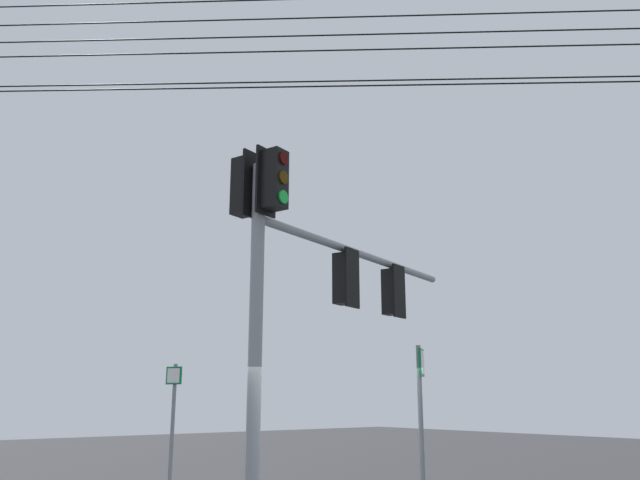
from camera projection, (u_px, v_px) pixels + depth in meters
name	position (u px, v px, depth m)	size (l,w,h in m)	color
signal_mast_assembly	(312.00, 270.00, 10.49)	(6.10, 2.31, 5.74)	gray
route_sign_primary	(172.00, 425.00, 11.66)	(0.19, 0.29, 2.70)	slate
route_sign_secondary	(422.00, 423.00, 9.19)	(0.30, 0.22, 2.83)	slate
overhead_wire_span	(335.00, 32.00, 10.18)	(18.69, 17.54, 2.83)	black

